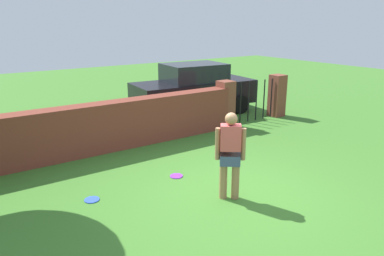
% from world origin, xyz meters
% --- Properties ---
extents(ground_plane, '(40.00, 40.00, 0.00)m').
position_xyz_m(ground_plane, '(0.00, 0.00, 0.00)').
color(ground_plane, '#3D7528').
extents(brick_wall, '(8.33, 0.50, 1.22)m').
position_xyz_m(brick_wall, '(-1.50, 3.58, 0.61)').
color(brick_wall, brown).
rests_on(brick_wall, ground).
extents(person, '(0.44, 0.40, 1.62)m').
position_xyz_m(person, '(-0.20, -0.13, 0.90)').
color(person, '#9E704C').
rests_on(person, ground).
extents(fence_gate, '(2.68, 0.44, 1.40)m').
position_xyz_m(fence_gate, '(3.89, 3.58, 0.70)').
color(fence_gate, brown).
rests_on(fence_gate, ground).
extents(car, '(4.33, 2.20, 1.72)m').
position_xyz_m(car, '(2.94, 5.50, 0.86)').
color(car, black).
rests_on(car, ground).
extents(frisbee_purple, '(0.27, 0.27, 0.02)m').
position_xyz_m(frisbee_purple, '(-0.48, 1.23, 0.01)').
color(frisbee_purple, purple).
rests_on(frisbee_purple, ground).
extents(frisbee_blue, '(0.27, 0.27, 0.02)m').
position_xyz_m(frisbee_blue, '(-2.31, 1.21, 0.01)').
color(frisbee_blue, blue).
rests_on(frisbee_blue, ground).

